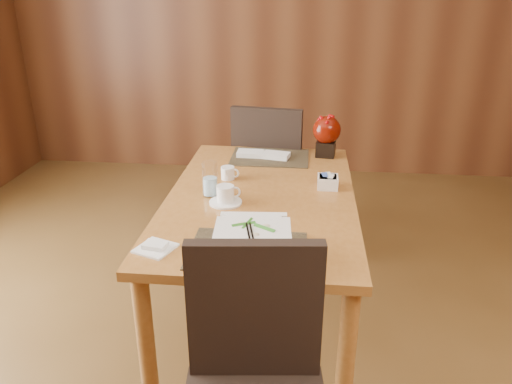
# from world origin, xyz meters

# --- Properties ---
(back_wall) EXTENTS (5.00, 0.02, 2.80)m
(back_wall) POSITION_xyz_m (0.00, 3.00, 1.40)
(back_wall) COLOR brown
(back_wall) RESTS_ON ground
(dining_table) EXTENTS (0.90, 1.50, 0.75)m
(dining_table) POSITION_xyz_m (0.00, 0.60, 0.65)
(dining_table) COLOR #A76A2E
(dining_table) RESTS_ON ground
(placemat_near) EXTENTS (0.45, 0.33, 0.01)m
(placemat_near) POSITION_xyz_m (0.00, 0.05, 0.75)
(placemat_near) COLOR black
(placemat_near) RESTS_ON dining_table
(placemat_far) EXTENTS (0.45, 0.33, 0.01)m
(placemat_far) POSITION_xyz_m (0.00, 1.15, 0.75)
(placemat_far) COLOR black
(placemat_far) RESTS_ON dining_table
(soup_setting) EXTENTS (0.32, 0.32, 0.12)m
(soup_setting) POSITION_xyz_m (0.02, 0.01, 0.81)
(soup_setting) COLOR white
(soup_setting) RESTS_ON dining_table
(coffee_cup) EXTENTS (0.15, 0.15, 0.09)m
(coffee_cup) POSITION_xyz_m (-0.16, 0.48, 0.79)
(coffee_cup) COLOR white
(coffee_cup) RESTS_ON dining_table
(water_glass) EXTENTS (0.09, 0.09, 0.17)m
(water_glass) POSITION_xyz_m (-0.24, 0.57, 0.84)
(water_glass) COLOR white
(water_glass) RESTS_ON dining_table
(creamer_jug) EXTENTS (0.11, 0.11, 0.07)m
(creamer_jug) POSITION_xyz_m (-0.19, 0.79, 0.78)
(creamer_jug) COLOR white
(creamer_jug) RESTS_ON dining_table
(sugar_caddy) EXTENTS (0.10, 0.10, 0.06)m
(sugar_caddy) POSITION_xyz_m (0.32, 0.72, 0.78)
(sugar_caddy) COLOR white
(sugar_caddy) RESTS_ON dining_table
(berry_decor) EXTENTS (0.16, 0.16, 0.24)m
(berry_decor) POSITION_xyz_m (0.32, 1.22, 0.89)
(berry_decor) COLOR black
(berry_decor) RESTS_ON dining_table
(napkins_far) EXTENTS (0.32, 0.15, 0.03)m
(napkins_far) POSITION_xyz_m (-0.03, 1.15, 0.77)
(napkins_far) COLOR white
(napkins_far) RESTS_ON dining_table
(bread_plate) EXTENTS (0.17, 0.17, 0.01)m
(bread_plate) POSITION_xyz_m (-0.36, 0.03, 0.75)
(bread_plate) COLOR white
(bread_plate) RESTS_ON dining_table
(near_chair) EXTENTS (0.50, 0.50, 0.98)m
(near_chair) POSITION_xyz_m (0.07, -0.41, 0.55)
(near_chair) COLOR black
(near_chair) RESTS_ON ground
(far_chair) EXTENTS (0.52, 0.53, 1.00)m
(far_chair) POSITION_xyz_m (-0.02, 1.47, 0.56)
(far_chair) COLOR black
(far_chair) RESTS_ON ground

